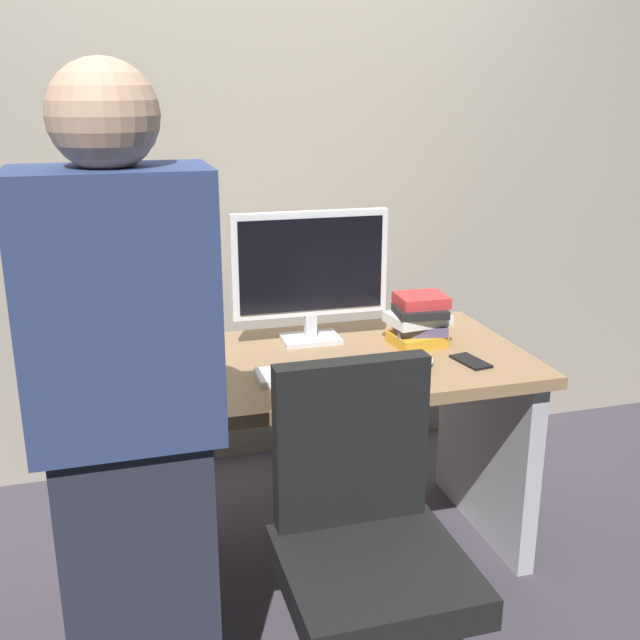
{
  "coord_description": "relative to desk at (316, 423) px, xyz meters",
  "views": [
    {
      "loc": [
        -0.64,
        -2.25,
        1.59
      ],
      "look_at": [
        0.0,
        -0.05,
        0.88
      ],
      "focal_mm": 42.88,
      "sensor_mm": 36.0,
      "label": 1
    }
  ],
  "objects": [
    {
      "name": "ground_plane",
      "position": [
        0.0,
        0.0,
        -0.5
      ],
      "size": [
        9.0,
        9.0,
        0.0
      ],
      "primitive_type": "plane",
      "color": "#3D3842"
    },
    {
      "name": "wall_back",
      "position": [
        0.0,
        0.85,
        1.0
      ],
      "size": [
        6.4,
        0.1,
        3.0
      ],
      "primitive_type": "cube",
      "color": "#9E9384",
      "rests_on": "ground"
    },
    {
      "name": "desk",
      "position": [
        0.0,
        0.0,
        0.0
      ],
      "size": [
        1.4,
        0.74,
        0.73
      ],
      "color": "#93704C",
      "rests_on": "ground"
    },
    {
      "name": "office_chair",
      "position": [
        -0.07,
        -0.72,
        -0.07
      ],
      "size": [
        0.52,
        0.52,
        0.94
      ],
      "color": "black",
      "rests_on": "ground"
    },
    {
      "name": "person_at_desk",
      "position": [
        -0.62,
        -0.67,
        0.34
      ],
      "size": [
        0.4,
        0.24,
        1.64
      ],
      "color": "#262838",
      "rests_on": "ground"
    },
    {
      "name": "monitor",
      "position": [
        0.03,
        0.18,
        0.48
      ],
      "size": [
        0.54,
        0.14,
        0.46
      ],
      "color": "silver",
      "rests_on": "desk"
    },
    {
      "name": "keyboard",
      "position": [
        -0.01,
        -0.14,
        0.24
      ],
      "size": [
        0.43,
        0.14,
        0.02
      ],
      "primitive_type": "cube",
      "rotation": [
        0.0,
        0.0,
        -0.03
      ],
      "color": "white",
      "rests_on": "desk"
    },
    {
      "name": "mouse",
      "position": [
        0.32,
        -0.13,
        0.24
      ],
      "size": [
        0.06,
        0.1,
        0.03
      ],
      "primitive_type": "ellipsoid",
      "color": "white",
      "rests_on": "desk"
    },
    {
      "name": "cup_near_keyboard",
      "position": [
        -0.44,
        -0.09,
        0.28
      ],
      "size": [
        0.06,
        0.06,
        0.1
      ],
      "primitive_type": "cylinder",
      "color": "silver",
      "rests_on": "desk"
    },
    {
      "name": "book_stack",
      "position": [
        0.38,
        0.06,
        0.31
      ],
      "size": [
        0.21,
        0.19,
        0.17
      ],
      "color": "gold",
      "rests_on": "desk"
    },
    {
      "name": "cell_phone",
      "position": [
        0.47,
        -0.17,
        0.23
      ],
      "size": [
        0.09,
        0.15,
        0.01
      ],
      "primitive_type": "cube",
      "rotation": [
        0.0,
        0.0,
        0.17
      ],
      "color": "black",
      "rests_on": "desk"
    }
  ]
}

